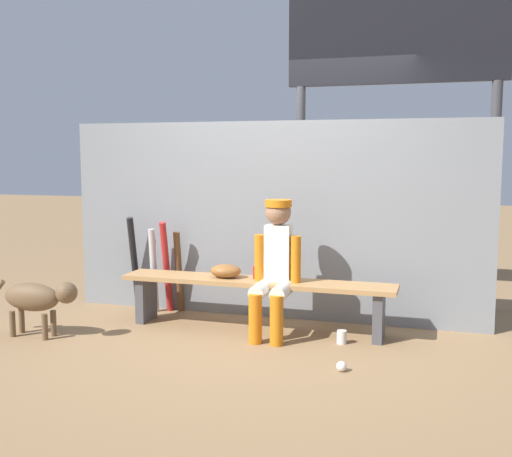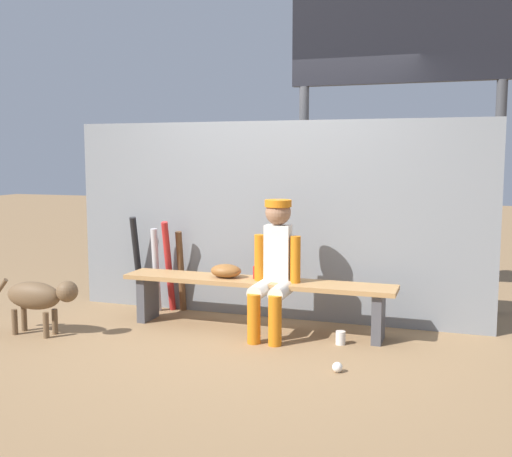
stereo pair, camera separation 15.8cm
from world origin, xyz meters
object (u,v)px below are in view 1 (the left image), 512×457
Objects in this scene: cup_on_ground at (342,337)px; dog at (38,298)px; bat_aluminum_silver at (154,271)px; cup_on_bench at (257,272)px; dugout_bench at (256,291)px; baseball_glove at (226,271)px; baseball at (341,366)px; scoreboard at (401,62)px; bat_aluminum_red at (166,267)px; bat_wood_dark at (179,272)px; player_seated at (275,263)px; bat_aluminum_black at (134,263)px.

cup_on_ground is 2.57m from dog.
cup_on_bench is (1.13, -0.26, 0.09)m from bat_aluminum_silver.
dugout_bench is 0.32m from baseball_glove.
baseball is at bearing -43.14° from dugout_bench.
cup_on_ground is (0.79, -0.18, -0.30)m from dugout_bench.
bat_aluminum_silver is at bearing -156.79° from scoreboard.
bat_aluminum_red is 0.26× the size of scoreboard.
bat_wood_dark is at bearing 54.21° from dog.
dugout_bench is at bearing 0.00° from baseball_glove.
bat_wood_dark is at bearing -156.15° from scoreboard.
player_seated is 10.53× the size of cup_on_bench.
player_seated is at bearing -12.98° from baseball_glove.
bat_aluminum_red is 0.98× the size of bat_aluminum_black.
player_seated is 1.28m from bat_aluminum_red.
bat_aluminum_black is at bearing -160.28° from scoreboard.
cup_on_bench reaches higher than dugout_bench.
dugout_bench is at bearing -17.12° from bat_aluminum_red.
dugout_bench is at bearing -87.79° from cup_on_bench.
cup_on_bench is at bearing 164.01° from cup_on_ground.
dog is at bearing -144.56° from scoreboard.
baseball is (1.79, -1.21, -0.36)m from bat_wood_dark.
baseball_glove is at bearing -137.78° from scoreboard.
baseball_glove is at bearing -18.62° from bat_aluminum_black.
cup_on_ground is (2.17, -0.55, -0.41)m from bat_aluminum_black.
dugout_bench is 8.69× the size of baseball_glove.
scoreboard is at bearing 23.85° from bat_wood_dark.
dugout_bench is at bearing -15.00° from bat_aluminum_black.
bat_aluminum_red is 1.90m from cup_on_ground.
dugout_bench is 22.13× the size of cup_on_bench.
bat_aluminum_black reaches higher than cup_on_bench.
scoreboard is at bearing 48.72° from dugout_bench.
dugout_bench reaches higher than cup_on_ground.
cup_on_ground is at bearing 12.55° from dog.
bat_wood_dark is 7.29× the size of cup_on_ground.
baseball_glove is 1.61m from dog.
baseball is 1.34m from cup_on_bench.
player_seated is 1.44× the size of bat_wood_dark.
bat_aluminum_red reaches higher than cup_on_bench.
bat_wood_dark is at bearing 17.41° from bat_aluminum_silver.
bat_wood_dark is 7.29× the size of cup_on_bench.
bat_aluminum_black reaches higher than baseball_glove.
scoreboard is (0.32, 1.44, 2.39)m from cup_on_ground.
cup_on_bench reaches higher than dog.
player_seated is 15.65× the size of baseball.
bat_aluminum_red is (-0.72, 0.31, -0.06)m from baseball_glove.
baseball_glove is at bearing -19.35° from bat_aluminum_silver.
bat_aluminum_silver is (-1.13, 0.30, 0.06)m from dugout_bench.
bat_aluminum_silver reaches higher than dugout_bench.
bat_aluminum_silver is at bearing -162.59° from bat_wood_dark.
bat_aluminum_silver is 11.14× the size of baseball.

